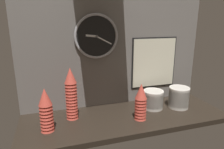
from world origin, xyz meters
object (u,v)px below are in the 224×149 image
cup_stack_center_right (141,102)px  menu_board (154,63)px  bowl_stack_right (153,99)px  wall_clock (96,36)px  bowl_stack_far_right (179,97)px  cup_stack_far_left (46,110)px  cup_stack_left (71,94)px

cup_stack_center_right → menu_board: bearing=50.0°
bowl_stack_right → wall_clock: wall_clock is taller
bowl_stack_far_right → menu_board: 0.37m
cup_stack_far_left → cup_stack_left: bearing=36.1°
cup_stack_left → menu_board: 0.81m
cup_stack_center_right → cup_stack_left: 0.52m
cup_stack_center_right → menu_board: menu_board is taller
cup_stack_far_left → bowl_stack_far_right: 1.09m
bowl_stack_far_right → bowl_stack_right: size_ratio=1.05×
bowl_stack_far_right → cup_stack_center_right: bearing=-166.2°
cup_stack_far_left → cup_stack_left: 0.23m
cup_stack_center_right → bowl_stack_right: (0.19, 0.15, -0.06)m
wall_clock → cup_stack_far_left: bearing=-145.1°
cup_stack_left → bowl_stack_far_right: cup_stack_left is taller
cup_stack_center_right → bowl_stack_far_right: 0.42m
cup_stack_far_left → cup_stack_left: (0.18, 0.13, 0.05)m
cup_stack_far_left → bowl_stack_right: bearing=7.6°
cup_stack_far_left → bowl_stack_far_right: size_ratio=1.70×
bowl_stack_far_right → menu_board: menu_board is taller
cup_stack_left → wall_clock: 0.50m
cup_stack_far_left → bowl_stack_far_right: cup_stack_far_left is taller
cup_stack_left → menu_board: bearing=12.3°
bowl_stack_right → menu_board: bearing=63.2°
cup_stack_center_right → wall_clock: 0.62m
cup_stack_left → bowl_stack_far_right: 0.91m
bowl_stack_far_right → bowl_stack_right: 0.22m
bowl_stack_far_right → wall_clock: size_ratio=0.50×
cup_stack_far_left → wall_clock: (0.42, 0.29, 0.45)m
cup_stack_far_left → cup_stack_center_right: bearing=-2.9°
cup_stack_far_left → cup_stack_left: size_ratio=0.76×
cup_stack_center_right → menu_board: (0.28, 0.34, 0.21)m
cup_stack_left → bowl_stack_far_right: (0.90, -0.07, -0.11)m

